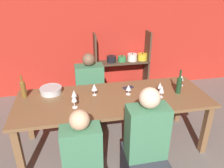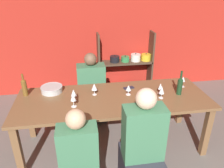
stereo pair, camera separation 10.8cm
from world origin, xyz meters
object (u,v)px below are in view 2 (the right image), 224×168
mixing_bowl (52,89)px  wine_glass_white_a (73,97)px  wine_glass_white_b (183,80)px  wine_glass_red_b (128,88)px  wine_bottle_dark (24,87)px  shelf_unit (126,71)px  dining_table (113,103)px  person_far_a (92,94)px  wine_glass_red_c (162,90)px  cell_phone (129,88)px  person_near_a (80,167)px  person_near_b (142,157)px  wine_glass_white_c (94,87)px  wine_glass_red_a (74,93)px  wine_bottle_green (180,85)px  wine_glass_white_d (160,87)px

mixing_bowl → wine_glass_white_a: bearing=-56.2°
wine_glass_white_b → wine_glass_white_a: bearing=-168.5°
wine_glass_white_a → wine_glass_red_b: size_ratio=1.31×
wine_glass_white_b → wine_bottle_dark: bearing=177.8°
mixing_bowl → wine_glass_white_b: (1.85, -0.13, 0.07)m
shelf_unit → wine_glass_white_a: 2.17m
shelf_unit → wine_glass_white_a: (-1.06, -1.84, 0.46)m
dining_table → person_far_a: person_far_a is taller
wine_glass_red_b → wine_glass_red_c: size_ratio=0.83×
wine_bottle_dark → wine_glass_white_b: (2.19, -0.08, -0.02)m
dining_table → cell_phone: bearing=42.0°
shelf_unit → person_near_a: shelf_unit is taller
mixing_bowl → person_near_b: (0.99, -1.07, -0.36)m
wine_glass_white_c → cell_phone: (0.50, 0.12, -0.11)m
wine_glass_white_a → wine_glass_red_b: wine_glass_white_a is taller
dining_table → person_near_b: bearing=-76.9°
dining_table → cell_phone: cell_phone is taller
wine_glass_red_a → dining_table: bearing=1.5°
wine_glass_white_b → wine_glass_red_c: 0.51m
mixing_bowl → wine_bottle_dark: 0.35m
wine_bottle_green → cell_phone: bearing=155.9°
wine_bottle_green → wine_glass_red_a: bearing=178.8°
shelf_unit → wine_bottle_dark: shelf_unit is taller
wine_bottle_dark → shelf_unit: bearing=40.4°
person_near_a → wine_glass_white_d: bearing=34.0°
dining_table → wine_glass_red_c: 0.66m
wine_bottle_green → wine_glass_white_a: 1.41m
mixing_bowl → wine_glass_white_d: (1.45, -0.28, 0.06)m
mixing_bowl → wine_glass_white_a: 0.54m
shelf_unit → wine_bottle_dark: 2.27m
wine_glass_white_d → person_near_a: person_near_a is taller
wine_bottle_dark → mixing_bowl: bearing=7.7°
dining_table → wine_glass_red_b: bearing=12.8°
wine_glass_white_d → person_far_a: person_far_a is taller
dining_table → wine_bottle_green: 0.92m
wine_bottle_dark → wine_glass_red_b: size_ratio=2.20×
dining_table → wine_bottle_dark: 1.19m
wine_glass_white_a → person_near_a: 0.78m
wine_glass_red_c → cell_phone: (-0.35, 0.35, -0.11)m
wine_bottle_green → cell_phone: (-0.63, 0.28, -0.12)m
dining_table → cell_phone: 0.37m
wine_glass_white_a → wine_glass_red_c: (1.13, 0.04, -0.01)m
shelf_unit → wine_glass_white_d: size_ratio=8.36×
wine_glass_red_a → person_near_b: 1.11m
wine_glass_white_c → cell_phone: size_ratio=1.01×
wine_glass_white_c → mixing_bowl: bearing=162.9°
mixing_bowl → wine_glass_white_a: wine_glass_white_a is taller
wine_glass_white_d → wine_bottle_dark: bearing=172.6°
wine_glass_white_c → wine_bottle_green: bearing=-8.1°
wine_glass_white_b → wine_glass_red_a: size_ratio=0.95×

